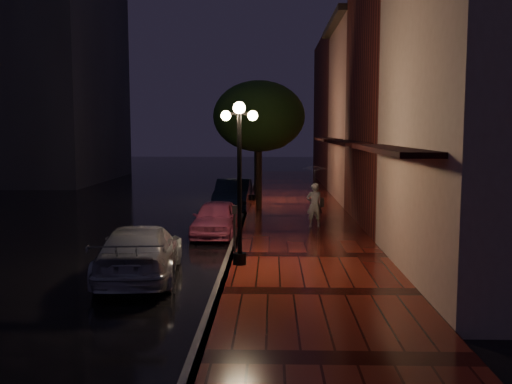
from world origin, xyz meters
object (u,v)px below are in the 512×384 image
(streetlamp_near, at_px, (239,173))
(streetlamp_far, at_px, (255,152))
(navy_car, at_px, (233,195))
(woman_with_umbrella, at_px, (315,186))
(pink_car, at_px, (216,218))
(street_tree, at_px, (259,119))
(silver_car, at_px, (140,252))
(parking_meter, at_px, (235,225))

(streetlamp_near, height_order, streetlamp_far, same)
(navy_car, bearing_deg, woman_with_umbrella, -56.37)
(pink_car, distance_m, navy_car, 6.44)
(street_tree, xyz_separation_m, silver_car, (-2.71, -11.97, -3.57))
(pink_car, bearing_deg, parking_meter, -74.30)
(woman_with_umbrella, xyz_separation_m, parking_meter, (-2.63, -4.99, -0.64))
(pink_car, bearing_deg, streetlamp_far, 85.34)
(streetlamp_near, xyz_separation_m, parking_meter, (-0.20, 1.01, -1.57))
(street_tree, xyz_separation_m, woman_with_umbrella, (2.17, -4.99, -2.58))
(woman_with_umbrella, bearing_deg, silver_car, 48.40)
(streetlamp_far, relative_size, street_tree, 0.74)
(street_tree, distance_m, pink_car, 7.20)
(streetlamp_far, bearing_deg, silver_car, -99.29)
(streetlamp_near, distance_m, silver_car, 3.26)
(street_tree, xyz_separation_m, pink_car, (-1.38, -6.07, -3.62))
(parking_meter, bearing_deg, woman_with_umbrella, 59.13)
(street_tree, bearing_deg, streetlamp_near, -91.35)
(street_tree, height_order, pink_car, street_tree)
(streetlamp_far, height_order, parking_meter, streetlamp_far)
(streetlamp_near, bearing_deg, parking_meter, 101.18)
(street_tree, height_order, silver_car, street_tree)
(streetlamp_far, height_order, silver_car, streetlamp_far)
(streetlamp_near, xyz_separation_m, woman_with_umbrella, (2.43, 6.00, -0.93))
(street_tree, xyz_separation_m, parking_meter, (-0.46, -9.98, -3.22))
(silver_car, height_order, woman_with_umbrella, woman_with_umbrella)
(streetlamp_near, distance_m, navy_car, 11.55)
(streetlamp_far, relative_size, parking_meter, 2.97)
(parking_meter, bearing_deg, silver_car, -141.64)
(streetlamp_far, xyz_separation_m, street_tree, (0.26, -3.01, 1.64))
(woman_with_umbrella, bearing_deg, street_tree, -73.15)
(streetlamp_far, distance_m, pink_car, 9.36)
(silver_car, bearing_deg, pink_car, -108.21)
(navy_car, bearing_deg, pink_car, -90.18)
(navy_car, relative_size, woman_with_umbrella, 1.93)
(pink_car, bearing_deg, woman_with_umbrella, 19.38)
(silver_car, bearing_deg, parking_meter, -144.07)
(streetlamp_far, distance_m, parking_meter, 13.08)
(streetlamp_far, xyz_separation_m, pink_car, (-1.12, -9.08, -1.97))
(pink_car, relative_size, silver_car, 0.79)
(streetlamp_far, relative_size, pink_car, 1.17)
(street_tree, distance_m, silver_car, 12.78)
(street_tree, bearing_deg, navy_car, 163.31)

